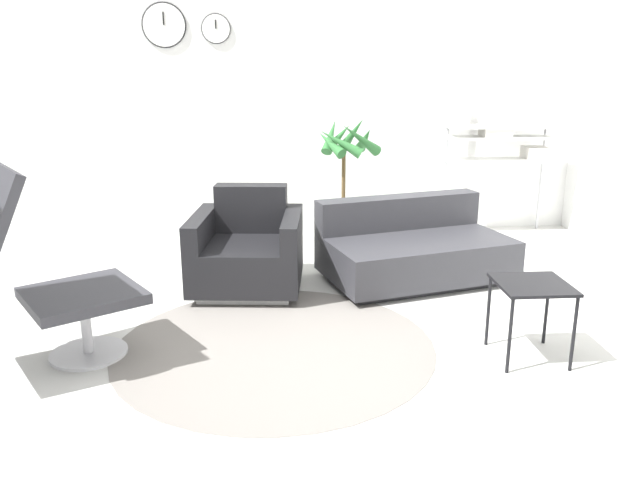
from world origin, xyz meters
The scene contains 9 objects.
ground_plane centered at (0.00, 0.00, 0.00)m, with size 12.00×12.00×0.00m, color silver.
wall_back centered at (0.00, 2.71, 1.40)m, with size 12.00×0.09×2.80m.
round_rug centered at (0.02, -0.08, 0.00)m, with size 1.93×1.93×0.01m.
lounge_chair centered at (-1.36, -0.31, 0.71)m, with size 1.17×1.04×1.24m.
armchair_red centered at (-0.18, 0.98, 0.28)m, with size 0.86×0.87×0.74m.
couch_low centered at (1.11, 1.11, 0.23)m, with size 1.57×1.20×0.61m.
side_table centered at (1.47, -0.31, 0.40)m, with size 0.40×0.40×0.46m.
potted_plant centered at (0.67, 2.13, 0.56)m, with size 0.62×0.59×1.20m.
shelf_unit centered at (2.27, 2.46, 0.92)m, with size 1.05×0.28×1.62m.
Camera 1 is at (0.05, -3.53, 1.64)m, focal length 35.00 mm.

